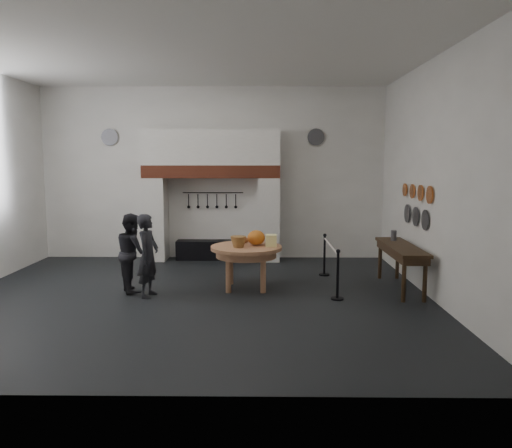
{
  "coord_description": "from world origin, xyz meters",
  "views": [
    {
      "loc": [
        1.31,
        -9.22,
        2.59
      ],
      "look_at": [
        1.18,
        0.51,
        1.35
      ],
      "focal_mm": 35.0,
      "sensor_mm": 36.0,
      "label": 1
    }
  ],
  "objects_px": {
    "side_table": "(401,247)",
    "barrier_post_far": "(324,256)",
    "iron_range": "(213,250)",
    "visitor_near": "(148,256)",
    "work_table": "(246,248)",
    "barrier_post_near": "(338,276)",
    "visitor_far": "(133,252)"
  },
  "relations": [
    {
      "from": "iron_range",
      "to": "barrier_post_far",
      "type": "relative_size",
      "value": 2.11
    },
    {
      "from": "visitor_near",
      "to": "barrier_post_near",
      "type": "xyz_separation_m",
      "value": [
        3.58,
        -0.17,
        -0.35
      ]
    },
    {
      "from": "side_table",
      "to": "barrier_post_far",
      "type": "xyz_separation_m",
      "value": [
        -1.38,
        1.22,
        -0.42
      ]
    },
    {
      "from": "barrier_post_near",
      "to": "barrier_post_far",
      "type": "distance_m",
      "value": 2.0
    },
    {
      "from": "iron_range",
      "to": "barrier_post_near",
      "type": "distance_m",
      "value": 4.69
    },
    {
      "from": "visitor_near",
      "to": "visitor_far",
      "type": "height_order",
      "value": "visitor_near"
    },
    {
      "from": "side_table",
      "to": "barrier_post_far",
      "type": "distance_m",
      "value": 1.89
    },
    {
      "from": "visitor_far",
      "to": "barrier_post_near",
      "type": "bearing_deg",
      "value": -123.41
    },
    {
      "from": "side_table",
      "to": "barrier_post_near",
      "type": "xyz_separation_m",
      "value": [
        -1.38,
        -0.78,
        -0.42
      ]
    },
    {
      "from": "work_table",
      "to": "barrier_post_far",
      "type": "bearing_deg",
      "value": 34.45
    },
    {
      "from": "iron_range",
      "to": "work_table",
      "type": "height_order",
      "value": "work_table"
    },
    {
      "from": "work_table",
      "to": "side_table",
      "type": "height_order",
      "value": "side_table"
    },
    {
      "from": "side_table",
      "to": "iron_range",
      "type": "bearing_deg",
      "value": 143.49
    },
    {
      "from": "iron_range",
      "to": "work_table",
      "type": "xyz_separation_m",
      "value": [
        0.98,
        -3.01,
        0.59
      ]
    },
    {
      "from": "side_table",
      "to": "barrier_post_near",
      "type": "bearing_deg",
      "value": -150.55
    },
    {
      "from": "barrier_post_far",
      "to": "visitor_near",
      "type": "bearing_deg",
      "value": -152.97
    },
    {
      "from": "visitor_near",
      "to": "barrier_post_near",
      "type": "height_order",
      "value": "visitor_near"
    },
    {
      "from": "barrier_post_far",
      "to": "iron_range",
      "type": "bearing_deg",
      "value": 146.23
    },
    {
      "from": "visitor_far",
      "to": "barrier_post_far",
      "type": "relative_size",
      "value": 1.74
    },
    {
      "from": "work_table",
      "to": "barrier_post_near",
      "type": "bearing_deg",
      "value": -25.05
    },
    {
      "from": "work_table",
      "to": "side_table",
      "type": "distance_m",
      "value": 3.12
    },
    {
      "from": "work_table",
      "to": "visitor_far",
      "type": "xyz_separation_m",
      "value": [
        -2.25,
        -0.24,
        -0.06
      ]
    },
    {
      "from": "visitor_far",
      "to": "barrier_post_far",
      "type": "distance_m",
      "value": 4.25
    },
    {
      "from": "visitor_near",
      "to": "visitor_far",
      "type": "relative_size",
      "value": 1.02
    },
    {
      "from": "iron_range",
      "to": "side_table",
      "type": "bearing_deg",
      "value": -36.51
    },
    {
      "from": "work_table",
      "to": "visitor_near",
      "type": "distance_m",
      "value": 1.96
    },
    {
      "from": "iron_range",
      "to": "barrier_post_far",
      "type": "xyz_separation_m",
      "value": [
        2.72,
        -1.82,
        0.2
      ]
    },
    {
      "from": "iron_range",
      "to": "visitor_near",
      "type": "distance_m",
      "value": 3.79
    },
    {
      "from": "visitor_near",
      "to": "barrier_post_far",
      "type": "xyz_separation_m",
      "value": [
        3.58,
        1.83,
        -0.35
      ]
    },
    {
      "from": "iron_range",
      "to": "visitor_near",
      "type": "xyz_separation_m",
      "value": [
        -0.87,
        -3.64,
        0.55
      ]
    },
    {
      "from": "visitor_near",
      "to": "barrier_post_near",
      "type": "distance_m",
      "value": 3.61
    },
    {
      "from": "visitor_far",
      "to": "barrier_post_near",
      "type": "relative_size",
      "value": 1.74
    }
  ]
}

